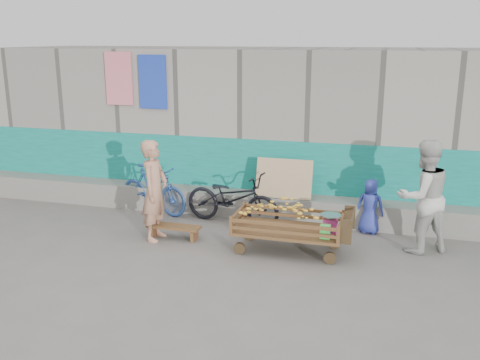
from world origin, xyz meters
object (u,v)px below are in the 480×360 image
(vendor_man, at_px, (155,191))
(bicycle_dark, at_px, (232,198))
(bench, at_px, (174,229))
(bicycle_blue, at_px, (153,189))
(child, at_px, (370,206))
(woman, at_px, (423,196))
(banana_cart, at_px, (286,219))

(vendor_man, distance_m, bicycle_dark, 1.48)
(bicycle_dark, bearing_deg, vendor_man, 146.81)
(bench, distance_m, bicycle_blue, 1.46)
(bench, xyz_separation_m, bicycle_dark, (0.73, 0.94, 0.31))
(vendor_man, bearing_deg, bench, -71.42)
(child, bearing_deg, woman, 150.61)
(banana_cart, relative_size, child, 1.92)
(woman, height_order, bicycle_dark, woman)
(vendor_man, xyz_separation_m, bicycle_blue, (-0.60, 1.23, -0.37))
(child, height_order, bicycle_blue, child)
(child, distance_m, bicycle_blue, 3.96)
(woman, xyz_separation_m, bicycle_dark, (-3.14, 0.41, -0.41))
(bench, distance_m, bicycle_dark, 1.23)
(vendor_man, xyz_separation_m, child, (3.35, 1.23, -0.36))
(bicycle_dark, bearing_deg, banana_cart, -119.99)
(child, bearing_deg, bench, 28.16)
(vendor_man, distance_m, woman, 4.18)
(vendor_man, height_order, child, vendor_man)
(bench, relative_size, bicycle_dark, 0.50)
(child, height_order, bicycle_dark, child)
(banana_cart, xyz_separation_m, bench, (-1.88, 0.05, -0.36))
(banana_cart, height_order, woman, woman)
(vendor_man, distance_m, bicycle_blue, 1.42)
(bench, bearing_deg, bicycle_dark, 52.45)
(bench, bearing_deg, banana_cart, -1.40)
(bicycle_dark, xyz_separation_m, bicycle_blue, (-1.60, 0.19, -0.01))
(bench, relative_size, vendor_man, 0.54)
(child, xyz_separation_m, bicycle_dark, (-2.36, -0.19, -0.00))
(bicycle_blue, bearing_deg, bicycle_dark, -80.36)
(bicycle_blue, bearing_deg, banana_cart, -96.80)
(bicycle_dark, relative_size, bicycle_blue, 1.17)
(banana_cart, height_order, bicycle_blue, bicycle_blue)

